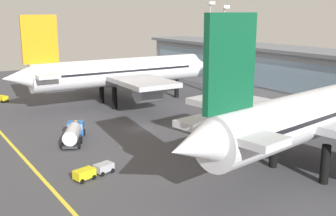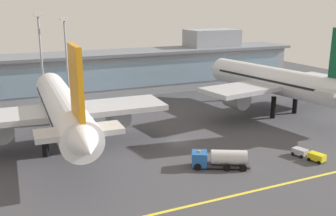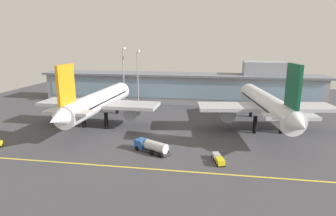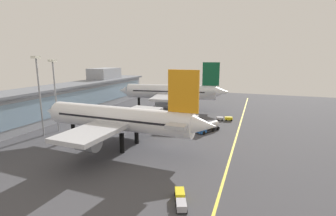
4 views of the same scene
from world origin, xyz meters
name	(u,v)px [view 1 (image 1 of 4)]	position (x,y,z in m)	size (l,w,h in m)	color
ground_plane	(142,128)	(0.00, 0.00, 0.00)	(180.00, 180.00, 0.00)	#424247
taxiway_centreline_stripe	(16,150)	(0.00, -22.00, 0.01)	(144.00, 0.50, 0.01)	yellow
terminal_building	(312,74)	(1.85, 44.16, 6.51)	(116.28, 14.00, 17.19)	#9399A3
airliner_near_left	(119,72)	(-19.69, 5.61, 7.31)	(36.71, 49.23, 19.94)	black
airliner_near_right	(313,115)	(29.61, 8.88, 7.52)	(39.35, 49.50, 20.51)	black
fuel_tanker_truck	(74,132)	(0.77, -13.06, 1.51)	(9.12, 6.41, 2.90)	black
baggage_tug_near	(93,171)	(16.32, -16.31, 0.79)	(3.01, 5.80, 1.40)	black
apron_light_mast_west	(224,37)	(-14.18, 30.94, 14.52)	(1.80, 1.80, 21.94)	gray
apron_light_mast_centre	(209,34)	(-19.81, 31.09, 15.07)	(1.80, 1.80, 22.93)	gray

